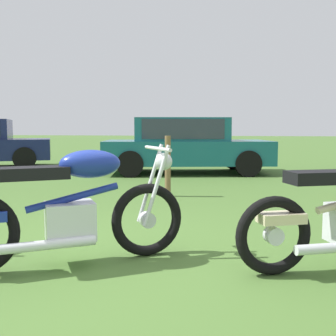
{
  "coord_description": "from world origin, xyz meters",
  "views": [
    {
      "loc": [
        1.42,
        -3.21,
        1.16
      ],
      "look_at": [
        0.46,
        1.56,
        0.67
      ],
      "focal_mm": 41.92,
      "sensor_mm": 36.0,
      "label": 1
    }
  ],
  "objects": [
    {
      "name": "ground_plane",
      "position": [
        0.0,
        0.0,
        0.0
      ],
      "size": [
        120.0,
        120.0,
        0.0
      ],
      "primitive_type": "plane",
      "color": "#476B2D"
    },
    {
      "name": "motorcycle_blue",
      "position": [
        -0.03,
        -0.18,
        0.49
      ],
      "size": [
        1.8,
        1.31,
        1.02
      ],
      "rotation": [
        0.0,
        0.0,
        0.57
      ],
      "color": "black",
      "rests_on": "ground"
    },
    {
      "name": "fence_post_wooden",
      "position": [
        0.11,
        3.32,
        0.52
      ],
      "size": [
        0.1,
        0.1,
        1.04
      ],
      "primitive_type": "cylinder",
      "color": "brown",
      "rests_on": "ground"
    },
    {
      "name": "car_teal",
      "position": [
        -0.18,
        6.89,
        0.8
      ],
      "size": [
        4.54,
        2.76,
        1.43
      ],
      "rotation": [
        0.0,
        0.0,
        0.23
      ],
      "color": "#19606B",
      "rests_on": "ground"
    }
  ]
}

